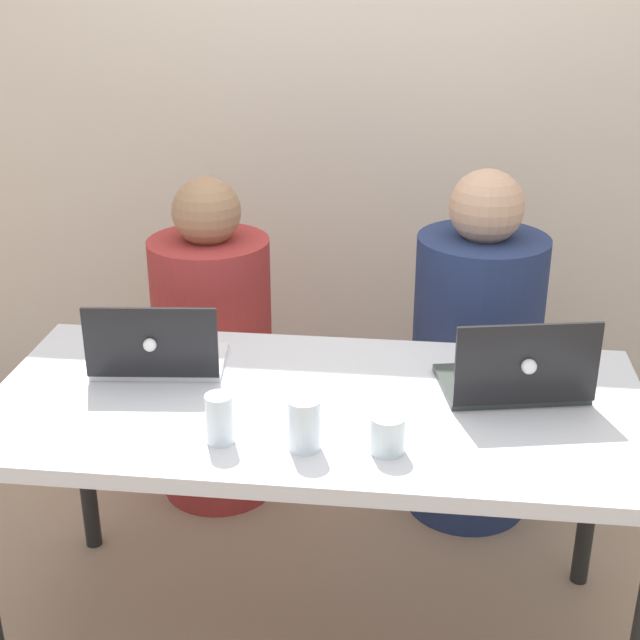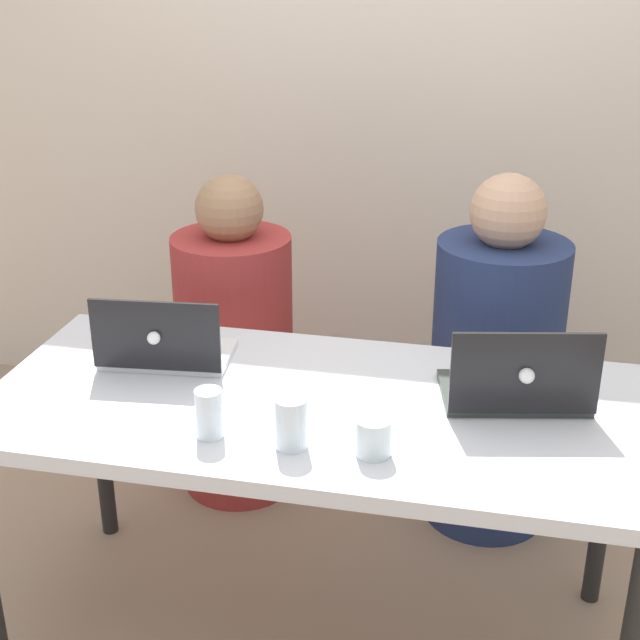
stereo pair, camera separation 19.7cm
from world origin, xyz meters
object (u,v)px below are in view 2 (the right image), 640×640
Objects in this scene: water_glass_center at (292,426)px; person_on_right at (494,374)px; laptop_back_right at (517,386)px; person_on_left at (235,356)px; water_glass_left at (209,417)px; water_glass_right at (373,439)px; laptop_back_left at (165,348)px.

person_on_right is at bearing 65.22° from water_glass_center.
water_glass_center is (-0.48, -0.30, 0.00)m from laptop_back_right.
person_on_left reaches higher than water_glass_center.
person_on_right is 9.98× the size of water_glass_left.
person_on_right reaches higher than water_glass_right.
laptop_back_right is at bearing 44.80° from water_glass_right.
laptop_back_right reaches higher than water_glass_center.
person_on_right is 3.27× the size of laptop_back_left.
water_glass_right is 0.72× the size of water_glass_center.
person_on_left is at bearing 1.81° from person_on_right.
water_glass_left is at bearing 12.41° from laptop_back_right.
person_on_left is 9.22× the size of water_glass_center.
laptop_back_right is 3.32× the size of water_glass_left.
laptop_back_right is at bearing 154.51° from person_on_left.
person_on_right is at bearing 74.95° from water_glass_right.
water_glass_right is at bearing 146.17° from laptop_back_left.
person_on_right is 13.39× the size of water_glass_right.
water_glass_center is (-0.42, -0.91, 0.28)m from person_on_right.
water_glass_right is (0.61, -0.32, -0.01)m from laptop_back_left.
person_on_left is 12.82× the size of water_glass_right.
laptop_back_left is 0.90m from laptop_back_right.
laptop_back_left reaches higher than water_glass_left.
person_on_left is 1.05m from water_glass_center.
person_on_left is 1.13m from laptop_back_right.
person_on_right is 1.06m from laptop_back_left.
laptop_back_left is 0.40m from water_glass_left.
laptop_back_left is (-0.00, -0.58, 0.29)m from person_on_left.
person_on_left reaches higher than laptop_back_right.
water_glass_right is at bearing 76.75° from person_on_right.
laptop_back_right is at bearing 24.14° from water_glass_left.
water_glass_center is (0.43, -0.91, 0.30)m from person_on_left.
person_on_right reaches higher than water_glass_left.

